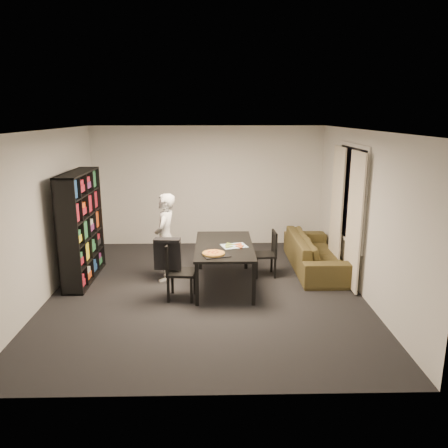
{
  "coord_description": "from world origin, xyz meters",
  "views": [
    {
      "loc": [
        0.14,
        -6.71,
        2.84
      ],
      "look_at": [
        0.3,
        0.36,
        1.05
      ],
      "focal_mm": 35.0,
      "sensor_mm": 36.0,
      "label": 1
    }
  ],
  "objects_px": {
    "pepperoni_pizza": "(214,253)",
    "sofa": "(316,252)",
    "baking_tray": "(216,255)",
    "person": "(165,238)",
    "dining_table": "(224,248)",
    "chair_left": "(176,267)",
    "bookshelf": "(81,227)",
    "chair_right": "(269,250)"
  },
  "relations": [
    {
      "from": "sofa",
      "to": "chair_right",
      "type": "bearing_deg",
      "value": 109.62
    },
    {
      "from": "person",
      "to": "pepperoni_pizza",
      "type": "distance_m",
      "value": 1.17
    },
    {
      "from": "sofa",
      "to": "baking_tray",
      "type": "bearing_deg",
      "value": 125.34
    },
    {
      "from": "bookshelf",
      "to": "chair_right",
      "type": "xyz_separation_m",
      "value": [
        3.27,
        0.11,
        -0.48
      ]
    },
    {
      "from": "dining_table",
      "to": "pepperoni_pizza",
      "type": "relative_size",
      "value": 4.91
    },
    {
      "from": "chair_left",
      "to": "chair_right",
      "type": "xyz_separation_m",
      "value": [
        1.58,
        0.97,
        -0.05
      ]
    },
    {
      "from": "pepperoni_pizza",
      "to": "baking_tray",
      "type": "bearing_deg",
      "value": -29.74
    },
    {
      "from": "person",
      "to": "dining_table",
      "type": "bearing_deg",
      "value": 82.92
    },
    {
      "from": "bookshelf",
      "to": "pepperoni_pizza",
      "type": "height_order",
      "value": "bookshelf"
    },
    {
      "from": "dining_table",
      "to": "person",
      "type": "height_order",
      "value": "person"
    },
    {
      "from": "baking_tray",
      "to": "sofa",
      "type": "height_order",
      "value": "baking_tray"
    },
    {
      "from": "bookshelf",
      "to": "chair_left",
      "type": "xyz_separation_m",
      "value": [
        1.68,
        -0.85,
        -0.43
      ]
    },
    {
      "from": "chair_left",
      "to": "bookshelf",
      "type": "bearing_deg",
      "value": 67.93
    },
    {
      "from": "chair_left",
      "to": "dining_table",
      "type": "bearing_deg",
      "value": -51.31
    },
    {
      "from": "chair_left",
      "to": "person",
      "type": "distance_m",
      "value": 0.87
    },
    {
      "from": "person",
      "to": "pepperoni_pizza",
      "type": "relative_size",
      "value": 4.38
    },
    {
      "from": "dining_table",
      "to": "baking_tray",
      "type": "height_order",
      "value": "baking_tray"
    },
    {
      "from": "dining_table",
      "to": "person",
      "type": "bearing_deg",
      "value": 164.29
    },
    {
      "from": "dining_table",
      "to": "baking_tray",
      "type": "distance_m",
      "value": 0.57
    },
    {
      "from": "dining_table",
      "to": "person",
      "type": "distance_m",
      "value": 1.06
    },
    {
      "from": "person",
      "to": "sofa",
      "type": "relative_size",
      "value": 0.71
    },
    {
      "from": "person",
      "to": "baking_tray",
      "type": "distance_m",
      "value": 1.21
    },
    {
      "from": "chair_right",
      "to": "baking_tray",
      "type": "height_order",
      "value": "chair_right"
    },
    {
      "from": "chair_right",
      "to": "sofa",
      "type": "xyz_separation_m",
      "value": [
        0.92,
        0.33,
        -0.15
      ]
    },
    {
      "from": "baking_tray",
      "to": "sofa",
      "type": "relative_size",
      "value": 0.18
    },
    {
      "from": "chair_left",
      "to": "person",
      "type": "xyz_separation_m",
      "value": [
        -0.24,
        0.8,
        0.25
      ]
    },
    {
      "from": "chair_right",
      "to": "dining_table",
      "type": "bearing_deg",
      "value": -64.41
    },
    {
      "from": "chair_right",
      "to": "baking_tray",
      "type": "xyz_separation_m",
      "value": [
        -0.95,
        -1.0,
        0.25
      ]
    },
    {
      "from": "bookshelf",
      "to": "chair_right",
      "type": "distance_m",
      "value": 3.3
    },
    {
      "from": "chair_left",
      "to": "pepperoni_pizza",
      "type": "relative_size",
      "value": 2.59
    },
    {
      "from": "chair_left",
      "to": "sofa",
      "type": "xyz_separation_m",
      "value": [
        2.5,
        1.29,
        -0.2
      ]
    },
    {
      "from": "chair_left",
      "to": "person",
      "type": "bearing_deg",
      "value": 21.52
    },
    {
      "from": "pepperoni_pizza",
      "to": "chair_left",
      "type": "bearing_deg",
      "value": 178.42
    },
    {
      "from": "baking_tray",
      "to": "sofa",
      "type": "bearing_deg",
      "value": 35.34
    },
    {
      "from": "chair_right",
      "to": "baking_tray",
      "type": "bearing_deg",
      "value": -46.95
    },
    {
      "from": "chair_right",
      "to": "bookshelf",
      "type": "bearing_deg",
      "value": -91.37
    },
    {
      "from": "dining_table",
      "to": "pepperoni_pizza",
      "type": "height_order",
      "value": "pepperoni_pizza"
    },
    {
      "from": "bookshelf",
      "to": "person",
      "type": "relative_size",
      "value": 1.24
    },
    {
      "from": "chair_left",
      "to": "baking_tray",
      "type": "height_order",
      "value": "chair_left"
    },
    {
      "from": "chair_left",
      "to": "chair_right",
      "type": "distance_m",
      "value": 1.86
    },
    {
      "from": "bookshelf",
      "to": "chair_left",
      "type": "height_order",
      "value": "bookshelf"
    },
    {
      "from": "pepperoni_pizza",
      "to": "sofa",
      "type": "height_order",
      "value": "pepperoni_pizza"
    }
  ]
}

